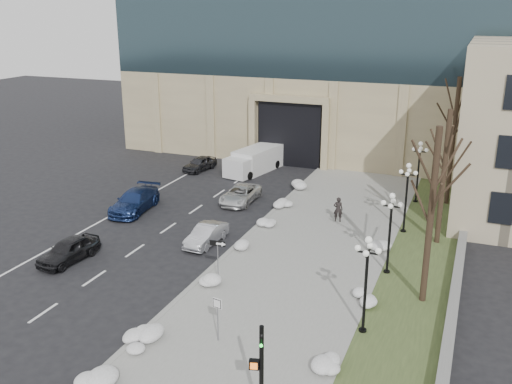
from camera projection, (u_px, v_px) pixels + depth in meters
ground at (134, 366)px, 23.64m from camera, size 160.00×160.00×0.00m
sidewalk at (311, 250)px, 34.75m from camera, size 9.00×40.00×0.12m
curb at (243, 239)px, 36.33m from camera, size 0.30×40.00×0.14m
grass_strip at (421, 267)px, 32.46m from camera, size 4.00×40.00×0.10m
stone_wall at (460, 254)px, 33.43m from camera, size 0.50×30.00×0.70m
car_a at (69, 250)px, 33.15m from camera, size 2.02×4.22×1.39m
car_b at (206, 235)px, 35.54m from camera, size 1.51×3.84×1.24m
car_c at (135, 201)px, 41.27m from camera, size 2.72×5.47×1.53m
car_d at (240, 194)px, 43.14m from camera, size 2.19×4.62×1.28m
car_e at (200, 164)px, 51.57m from camera, size 2.18×3.96×1.28m
pedestrian at (338, 209)px, 38.92m from camera, size 0.71×0.54×1.74m
box_truck at (254, 161)px, 51.01m from camera, size 3.51×6.85×2.08m
one_way_sign at (220, 249)px, 30.04m from camera, size 0.92×0.26×2.46m
keep_sign at (217, 310)px, 24.76m from camera, size 0.47×0.13×2.20m
traffic_signal at (260, 378)px, 19.66m from camera, size 0.69×0.91×4.04m
snow_clump_b at (151, 332)px, 25.54m from camera, size 1.10×1.60×0.36m
snow_clump_c at (205, 281)px, 30.28m from camera, size 1.10×1.60×0.36m
snow_clump_d at (239, 248)px, 34.39m from camera, size 1.10×1.60×0.36m
snow_clump_e at (266, 223)px, 38.29m from camera, size 1.10×1.60×0.36m
snow_clump_f at (283, 205)px, 41.75m from camera, size 1.10×1.60×0.36m
snow_clump_g at (298, 187)px, 46.08m from camera, size 1.10×1.60×0.36m
snow_clump_h at (329, 362)px, 23.41m from camera, size 1.10×1.60×0.36m
snow_clump_i at (365, 297)px, 28.58m from camera, size 1.10×1.60×0.36m
snow_clump_j at (383, 247)px, 34.55m from camera, size 1.10×1.60×0.36m
snow_clump_k at (135, 342)px, 24.81m from camera, size 1.10×1.60×0.36m
lamppost_a at (367, 272)px, 25.06m from camera, size 1.18×1.18×4.76m
lamppost_b at (390, 222)px, 30.79m from camera, size 1.18×1.18×4.76m
lamppost_c at (407, 188)px, 36.53m from camera, size 1.18×1.18×4.76m
lamppost_d at (419, 164)px, 42.27m from camera, size 1.18×1.18×4.76m
tree_near at (433, 192)px, 26.96m from camera, size 3.20×3.20×9.00m
tree_mid at (445, 159)px, 34.12m from camera, size 3.20×3.20×8.50m
tree_far at (455, 124)px, 40.98m from camera, size 3.20×3.20×9.50m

